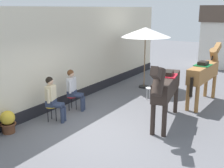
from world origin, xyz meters
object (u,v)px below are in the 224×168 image
saddled_horse_near (166,87)px  cafe_parasol (145,33)px  seated_visitor_far (73,88)px  seated_visitor_near (53,97)px  flower_planter_near (8,121)px  spare_stool_white (150,89)px  saddled_horse_far (204,72)px

saddled_horse_near → cafe_parasol: bearing=124.0°
cafe_parasol → seated_visitor_far: bearing=-101.7°
seated_visitor_near → seated_visitor_far: bearing=95.7°
flower_planter_near → cafe_parasol: (1.16, 6.22, 2.03)m
seated_visitor_far → spare_stool_white: (1.72, 2.37, -0.38)m
saddled_horse_far → cafe_parasol: cafe_parasol is taller
spare_stool_white → seated_visitor_near: bearing=-114.8°
seated_visitor_far → spare_stool_white: bearing=54.0°
saddled_horse_far → spare_stool_white: size_ratio=6.52×
seated_visitor_near → flower_planter_near: bearing=-110.2°
seated_visitor_near → spare_stool_white: (1.61, 3.48, -0.38)m
saddled_horse_far → spare_stool_white: bearing=-159.7°
seated_visitor_far → saddled_horse_near: bearing=8.3°
saddled_horse_far → flower_planter_near: bearing=-125.4°
saddled_horse_near → flower_planter_near: bearing=-140.3°
seated_visitor_near → spare_stool_white: seated_visitor_near is taller
seated_visitor_far → saddled_horse_near: size_ratio=0.47×
saddled_horse_near → flower_planter_near: saddled_horse_near is taller
saddled_horse_near → spare_stool_white: saddled_horse_near is taller
seated_visitor_near → saddled_horse_near: saddled_horse_near is taller
saddled_horse_near → spare_stool_white: (-1.35, 1.93, -0.76)m
saddled_horse_far → flower_planter_near: (-3.87, -5.44, -0.82)m
seated_visitor_near → spare_stool_white: 3.86m
seated_visitor_far → saddled_horse_far: bearing=40.9°
saddled_horse_near → cafe_parasol: size_ratio=1.15×
seated_visitor_near → flower_planter_near: seated_visitor_near is taller
saddled_horse_far → cafe_parasol: bearing=163.9°
seated_visitor_far → saddled_horse_near: saddled_horse_near is taller
seated_visitor_far → spare_stool_white: seated_visitor_far is taller
saddled_horse_near → cafe_parasol: (-2.28, 3.37, 1.20)m
seated_visitor_near → saddled_horse_far: saddled_horse_far is taller
seated_visitor_near → saddled_horse_near: bearing=27.7°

